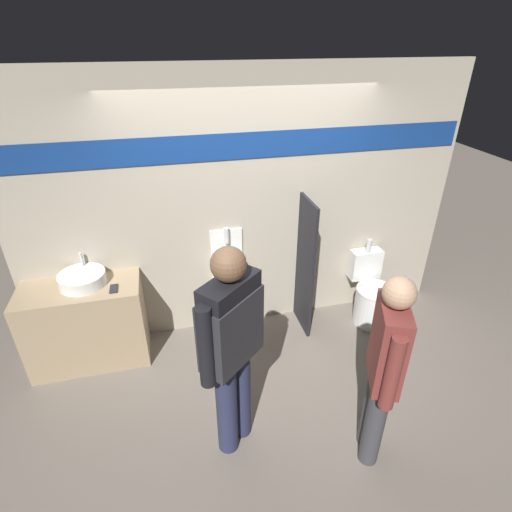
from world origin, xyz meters
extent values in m
plane|color=#70665B|center=(0.00, 0.00, 0.00)|extent=(16.00, 16.00, 0.00)
cube|color=#B2A893|center=(0.00, 0.60, 1.35)|extent=(4.50, 0.06, 2.70)
cube|color=navy|center=(0.00, 0.56, 2.00)|extent=(4.41, 0.01, 0.24)
cube|color=tan|center=(-1.65, 0.32, 0.43)|extent=(1.09, 0.51, 0.86)
cylinder|color=white|center=(-1.60, 0.37, 0.91)|extent=(0.42, 0.42, 0.12)
cylinder|color=silver|center=(-1.60, 0.51, 1.04)|extent=(0.03, 0.03, 0.14)
cube|color=#232328|center=(-1.33, 0.21, 0.86)|extent=(0.07, 0.14, 0.01)
cube|color=black|center=(0.57, 0.34, 0.75)|extent=(0.03, 0.47, 1.50)
cylinder|color=silver|center=(-0.22, 0.40, 0.28)|extent=(0.04, 0.04, 0.56)
ellipsoid|color=white|center=(-0.22, 0.40, 0.79)|extent=(0.35, 0.31, 0.49)
cube|color=white|center=(-0.22, 0.56, 0.86)|extent=(0.33, 0.02, 0.62)
cylinder|color=silver|center=(-0.22, 0.52, 1.13)|extent=(0.06, 0.06, 0.16)
cylinder|color=white|center=(1.36, 0.18, 0.21)|extent=(0.42, 0.42, 0.42)
torus|color=white|center=(1.36, 0.18, 0.43)|extent=(0.43, 0.43, 0.04)
cube|color=white|center=(1.36, 0.48, 0.59)|extent=(0.35, 0.16, 0.35)
cylinder|color=silver|center=(1.36, 0.46, 0.85)|extent=(0.06, 0.06, 0.14)
cylinder|color=#282D4C|center=(-0.51, -0.98, 0.43)|extent=(0.16, 0.16, 0.86)
cylinder|color=#282D4C|center=(-0.38, -0.87, 0.43)|extent=(0.16, 0.16, 0.86)
cube|color=black|center=(-0.45, -0.93, 1.20)|extent=(0.47, 0.44, 0.68)
cube|color=#2D2D33|center=(-0.45, -0.93, 1.14)|extent=(0.50, 0.48, 0.54)
cylinder|color=black|center=(-0.64, -1.10, 1.16)|extent=(0.11, 0.11, 0.62)
cylinder|color=black|center=(-0.25, -0.76, 1.16)|extent=(0.11, 0.11, 0.62)
sphere|color=brown|center=(-0.45, -0.93, 1.65)|extent=(0.23, 0.23, 0.23)
cylinder|color=#3D3D42|center=(0.52, -1.35, 0.39)|extent=(0.15, 0.15, 0.78)
cylinder|color=#3D3D42|center=(0.58, -1.21, 0.39)|extent=(0.15, 0.15, 0.78)
cube|color=brown|center=(0.55, -1.28, 1.09)|extent=(0.32, 0.45, 0.62)
cylinder|color=brown|center=(0.46, -1.49, 1.06)|extent=(0.10, 0.10, 0.57)
cylinder|color=brown|center=(0.64, -1.06, 1.06)|extent=(0.10, 0.10, 0.57)
sphere|color=tan|center=(0.55, -1.28, 1.51)|extent=(0.21, 0.21, 0.21)
camera|label=1|loc=(-0.79, -3.03, 2.91)|focal=28.00mm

